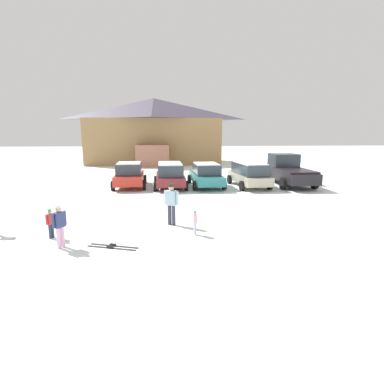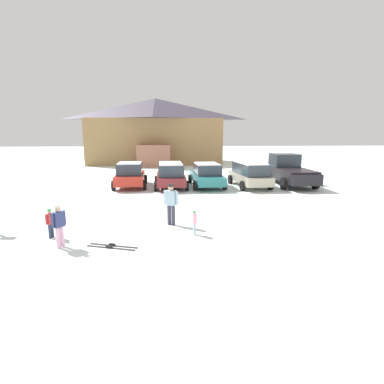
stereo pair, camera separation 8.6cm
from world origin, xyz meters
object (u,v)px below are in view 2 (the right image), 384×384
parked_beige_suv (250,174)px  pickup_truck (289,171)px  parked_teal_hatchback (207,175)px  parked_maroon_van (171,174)px  ski_lodge (156,131)px  skier_teen_in_navy_coat (59,224)px  skier_child_in_red_jacket (50,222)px  skier_child_in_pink_snowsuit (194,221)px  skier_adult_in_blue_parka (171,202)px  parked_red_sedan (130,175)px  pair_of_skis (112,247)px

parked_beige_suv → pickup_truck: (3.02, 0.73, 0.09)m
parked_teal_hatchback → parked_beige_suv: (2.94, -0.32, 0.08)m
parked_maroon_van → ski_lodge: bearing=95.8°
ski_lodge → parked_teal_hatchback: (4.28, -17.44, -3.13)m
skier_teen_in_navy_coat → skier_child_in_red_jacket: (-0.65, 0.94, -0.20)m
parked_beige_suv → skier_child_in_pink_snowsuit: (-4.56, -9.71, -0.40)m
parked_maroon_van → skier_adult_in_blue_parka: size_ratio=2.45×
parked_maroon_van → skier_adult_in_blue_parka: 8.50m
parked_maroon_van → skier_teen_in_navy_coat: size_ratio=2.90×
parked_red_sedan → parked_maroon_van: bearing=-8.5°
parked_teal_hatchback → ski_lodge: bearing=103.8°
parked_beige_suv → skier_child_in_red_jacket: (-9.61, -9.69, -0.31)m
parked_maroon_van → skier_adult_in_blue_parka: (0.02, -8.50, 0.04)m
parked_teal_hatchback → skier_adult_in_blue_parka: (-2.45, -8.75, 0.12)m
skier_teen_in_navy_coat → skier_adult_in_blue_parka: (3.57, 2.19, 0.15)m
parked_red_sedan → parked_teal_hatchback: (5.23, -0.16, -0.02)m
skier_child_in_pink_snowsuit → skier_teen_in_navy_coat: bearing=-168.2°
skier_child_in_pink_snowsuit → skier_teen_in_navy_coat: (-4.40, -0.92, 0.29)m
skier_teen_in_navy_coat → ski_lodge: bearing=86.5°
parked_beige_suv → skier_teen_in_navy_coat: 13.91m
skier_teen_in_navy_coat → skier_child_in_red_jacket: size_ratio=1.34×
parked_maroon_van → parked_teal_hatchback: (2.48, 0.25, -0.08)m
skier_child_in_red_jacket → parked_beige_suv: bearing=45.2°
parked_red_sedan → pair_of_skis: parked_red_sedan is taller
pair_of_skis → skier_child_in_pink_snowsuit: bearing=20.2°
parked_maroon_van → skier_adult_in_blue_parka: bearing=-89.8°
pickup_truck → skier_adult_in_blue_parka: 12.45m
ski_lodge → pickup_truck: (10.24, -17.03, -2.96)m
parked_beige_suv → parked_teal_hatchback: bearing=173.8°
parked_beige_suv → pickup_truck: 3.11m
skier_child_in_pink_snowsuit → skier_child_in_red_jacket: size_ratio=0.85×
parked_teal_hatchback → skier_adult_in_blue_parka: skier_adult_in_blue_parka is taller
parked_teal_hatchback → skier_teen_in_navy_coat: size_ratio=3.41×
parked_beige_suv → pickup_truck: bearing=13.6°
parked_teal_hatchback → parked_beige_suv: bearing=-6.2°
skier_adult_in_blue_parka → skier_child_in_red_jacket: size_ratio=1.59×
skier_child_in_pink_snowsuit → skier_adult_in_blue_parka: bearing=123.1°
skier_adult_in_blue_parka → skier_child_in_red_jacket: bearing=-163.5°
skier_adult_in_blue_parka → skier_teen_in_navy_coat: bearing=-148.4°
pickup_truck → skier_teen_in_navy_coat: pickup_truck is taller
parked_red_sedan → skier_teen_in_navy_coat: (-0.79, -11.11, -0.05)m
ski_lodge → parked_red_sedan: (-0.95, -17.28, -3.11)m
ski_lodge → skier_teen_in_navy_coat: size_ratio=11.53×
parked_red_sedan → pickup_truck: (11.19, 0.26, 0.15)m
parked_teal_hatchback → pair_of_skis: bearing=-111.6°
parked_red_sedan → skier_child_in_red_jacket: parked_red_sedan is taller
parked_red_sedan → pair_of_skis: (0.85, -11.21, -0.82)m
parked_red_sedan → parked_maroon_van: parked_red_sedan is taller
pair_of_skis → skier_child_in_red_jacket: bearing=155.5°
parked_red_sedan → pair_of_skis: bearing=-85.7°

